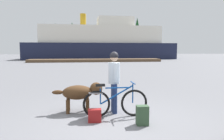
# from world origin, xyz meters

# --- Properties ---
(ground_plane) EXTENTS (160.00, 160.00, 0.00)m
(ground_plane) POSITION_xyz_m (0.00, 0.00, 0.00)
(ground_plane) COLOR slate
(bicycle) EXTENTS (1.72, 0.44, 0.91)m
(bicycle) POSITION_xyz_m (0.14, 0.18, 0.39)
(bicycle) COLOR black
(bicycle) RESTS_ON ground_plane
(person_cyclist) EXTENTS (0.32, 0.53, 1.72)m
(person_cyclist) POSITION_xyz_m (0.18, 0.58, 1.03)
(person_cyclist) COLOR navy
(person_cyclist) RESTS_ON ground_plane
(dog) EXTENTS (1.41, 0.48, 0.84)m
(dog) POSITION_xyz_m (-0.74, 0.76, 0.56)
(dog) COLOR #472D19
(dog) RESTS_ON ground_plane
(backpack) EXTENTS (0.29, 0.22, 0.46)m
(backpack) POSITION_xyz_m (0.68, -0.50, 0.23)
(backpack) COLOR #334C33
(backpack) RESTS_ON ground_plane
(handbag_pannier) EXTENTS (0.33, 0.20, 0.32)m
(handbag_pannier) POSITION_xyz_m (-0.41, -0.13, 0.16)
(handbag_pannier) COLOR maroon
(handbag_pannier) RESTS_ON ground_plane
(dock_pier) EXTENTS (19.28, 2.83, 0.40)m
(dock_pier) POSITION_xyz_m (1.49, 25.83, 0.20)
(dock_pier) COLOR brown
(dock_pier) RESTS_ON ground_plane
(ferry_boat) EXTENTS (28.00, 7.80, 8.60)m
(ferry_boat) POSITION_xyz_m (3.32, 35.66, 3.01)
(ferry_boat) COLOR #191E38
(ferry_boat) RESTS_ON ground_plane
(sailboat_moored) EXTENTS (6.27, 1.75, 7.61)m
(sailboat_moored) POSITION_xyz_m (-8.04, 41.15, 0.50)
(sailboat_moored) COLOR navy
(sailboat_moored) RESTS_ON ground_plane
(pine_tree_far_left) EXTENTS (3.14, 3.14, 9.01)m
(pine_tree_far_left) POSITION_xyz_m (-7.36, 53.12, 5.57)
(pine_tree_far_left) COLOR #4C331E
(pine_tree_far_left) RESTS_ON ground_plane
(pine_tree_center) EXTENTS (4.10, 4.10, 9.49)m
(pine_tree_center) POSITION_xyz_m (-3.00, 55.47, 6.35)
(pine_tree_center) COLOR #4C331E
(pine_tree_center) RESTS_ON ground_plane
(pine_tree_far_right) EXTENTS (3.79, 3.79, 11.00)m
(pine_tree_far_right) POSITION_xyz_m (15.57, 54.00, 6.53)
(pine_tree_far_right) COLOR #4C331E
(pine_tree_far_right) RESTS_ON ground_plane
(pine_tree_mid_back) EXTENTS (3.65, 3.65, 11.12)m
(pine_tree_mid_back) POSITION_xyz_m (0.41, 61.88, 6.58)
(pine_tree_mid_back) COLOR #4C331E
(pine_tree_mid_back) RESTS_ON ground_plane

